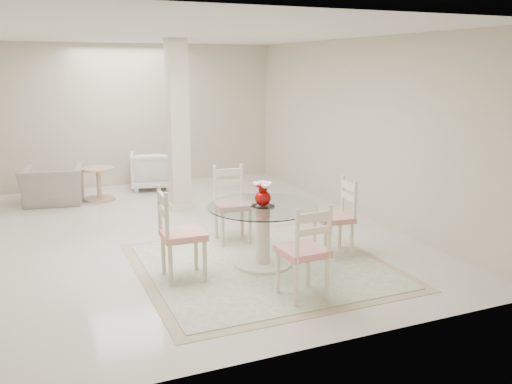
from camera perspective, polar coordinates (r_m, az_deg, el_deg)
name	(u,v)px	position (r m, az deg, el deg)	size (l,w,h in m)	color
ground	(171,234)	(7.64, -8.97, -4.44)	(7.00, 7.00, 0.00)	beige
room_shell	(166,100)	(7.30, -9.50, 9.57)	(6.02, 7.02, 2.71)	beige
column	(178,126)	(8.72, -8.20, 6.86)	(0.30, 0.30, 2.70)	beige
area_rug	(263,265)	(6.40, 0.70, -7.74)	(2.83, 2.83, 0.02)	tan
dining_table	(263,236)	(6.28, 0.71, -4.63)	(1.27, 1.27, 0.73)	#F5E4CA
red_vase	(263,193)	(6.14, 0.77, -0.12)	(0.22, 0.21, 0.29)	#9D0504
dining_chair_east	(339,211)	(6.69, 8.71, -2.01)	(0.47, 0.47, 1.06)	#F4E9C8
dining_chair_north	(231,198)	(7.13, -2.64, -0.67)	(0.49, 0.49, 1.12)	beige
dining_chair_west	(176,227)	(5.88, -8.42, -3.71)	(0.47, 0.47, 1.14)	beige
dining_chair_south	(306,245)	(5.35, 5.32, -5.59)	(0.46, 0.46, 1.10)	#F2E3C7
recliner_taupe	(53,185)	(9.75, -20.60, 0.66)	(0.98, 0.86, 0.64)	gray
armchair_white	(152,170)	(10.47, -10.94, 2.26)	(0.75, 0.77, 0.70)	white
side_table	(99,185)	(9.78, -16.20, 0.69)	(0.55, 0.55, 0.57)	tan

